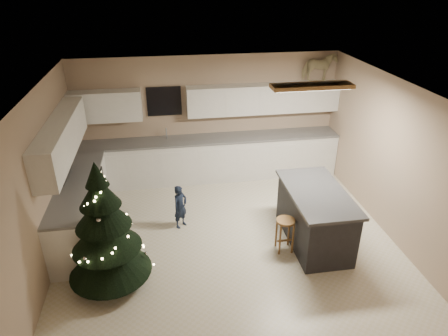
{
  "coord_description": "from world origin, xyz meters",
  "views": [
    {
      "loc": [
        -0.94,
        -5.52,
        4.13
      ],
      "look_at": [
        0.0,
        0.35,
        1.15
      ],
      "focal_mm": 32.0,
      "sensor_mm": 36.0,
      "label": 1
    }
  ],
  "objects_px": {
    "christmas_tree": "(106,236)",
    "rocking_horse": "(319,67)",
    "island": "(315,216)",
    "toddler": "(180,207)",
    "bar_stool": "(285,227)"
  },
  "relations": [
    {
      "from": "christmas_tree",
      "to": "island",
      "type": "bearing_deg",
      "value": 8.07
    },
    {
      "from": "island",
      "to": "bar_stool",
      "type": "xyz_separation_m",
      "value": [
        -0.55,
        -0.16,
        -0.05
      ]
    },
    {
      "from": "bar_stool",
      "to": "rocking_horse",
      "type": "xyz_separation_m",
      "value": [
        1.44,
        2.81,
        1.87
      ]
    },
    {
      "from": "island",
      "to": "bar_stool",
      "type": "distance_m",
      "value": 0.57
    },
    {
      "from": "island",
      "to": "toddler",
      "type": "distance_m",
      "value": 2.3
    },
    {
      "from": "bar_stool",
      "to": "toddler",
      "type": "bearing_deg",
      "value": 149.91
    },
    {
      "from": "christmas_tree",
      "to": "toddler",
      "type": "bearing_deg",
      "value": 48.5
    },
    {
      "from": "island",
      "to": "bar_stool",
      "type": "height_order",
      "value": "island"
    },
    {
      "from": "toddler",
      "to": "bar_stool",
      "type": "bearing_deg",
      "value": -72.34
    },
    {
      "from": "toddler",
      "to": "rocking_horse",
      "type": "xyz_separation_m",
      "value": [
        3.06,
        1.87,
        1.91
      ]
    },
    {
      "from": "island",
      "to": "toddler",
      "type": "relative_size",
      "value": 2.12
    },
    {
      "from": "christmas_tree",
      "to": "rocking_horse",
      "type": "height_order",
      "value": "rocking_horse"
    },
    {
      "from": "toddler",
      "to": "island",
      "type": "bearing_deg",
      "value": -61.95
    },
    {
      "from": "toddler",
      "to": "rocking_horse",
      "type": "height_order",
      "value": "rocking_horse"
    },
    {
      "from": "bar_stool",
      "to": "christmas_tree",
      "type": "bearing_deg",
      "value": -173.68
    }
  ]
}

